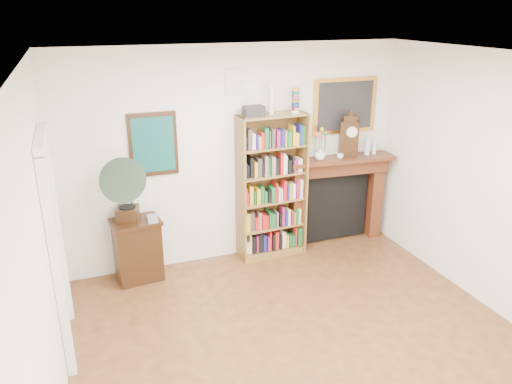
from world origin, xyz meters
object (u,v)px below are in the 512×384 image
at_px(gramophone, 126,186).
at_px(bottle_right, 374,147).
at_px(flower_vase, 320,154).
at_px(cd_stack, 153,219).
at_px(teacup, 340,156).
at_px(side_cabinet, 138,250).
at_px(fireplace, 336,191).
at_px(mantel_clock, 349,137).
at_px(bottle_left, 367,146).
at_px(bookshelf, 272,179).

distance_m(gramophone, bottle_right, 3.41).
xyz_separation_m(flower_vase, bottle_right, (0.84, -0.01, 0.02)).
xyz_separation_m(cd_stack, teacup, (2.57, 0.11, 0.48)).
relative_size(side_cabinet, fireplace, 0.51).
bearing_deg(gramophone, cd_stack, 9.90).
xyz_separation_m(side_cabinet, flower_vase, (2.49, 0.06, 0.96)).
relative_size(mantel_clock, bottle_left, 2.39).
relative_size(fireplace, gramophone, 1.80).
xyz_separation_m(side_cabinet, bottle_right, (3.33, 0.06, 0.98)).
bearing_deg(bookshelf, bottle_left, -3.93).
xyz_separation_m(gramophone, flower_vase, (2.56, 0.15, 0.09)).
distance_m(gramophone, teacup, 2.84).
xyz_separation_m(bookshelf, bottle_right, (1.53, 0.01, 0.29)).
xyz_separation_m(fireplace, teacup, (-0.04, -0.12, 0.55)).
relative_size(bookshelf, cd_stack, 18.63).
bearing_deg(mantel_clock, side_cabinet, -156.29).
bearing_deg(mantel_clock, gramophone, -154.60).
relative_size(fireplace, flower_vase, 9.46).
bearing_deg(gramophone, bottle_left, 16.59).
distance_m(side_cabinet, gramophone, 0.88).
bearing_deg(side_cabinet, bottle_left, -5.12).
bearing_deg(gramophone, flower_vase, 17.66).
height_order(cd_stack, teacup, teacup).
relative_size(teacup, bottle_right, 0.45).
height_order(bookshelf, bottle_left, bookshelf).
relative_size(gramophone, flower_vase, 5.25).
relative_size(mantel_clock, bottle_right, 2.87).
relative_size(mantel_clock, teacup, 6.39).
relative_size(bookshelf, side_cabinet, 2.83).
bearing_deg(cd_stack, flower_vase, 4.34).
bearing_deg(flower_vase, bottle_right, -0.51).
distance_m(bookshelf, cd_stack, 1.63).
distance_m(bookshelf, flower_vase, 0.74).
bearing_deg(gramophone, bookshelf, 18.50).
bearing_deg(fireplace, bottle_right, -2.69).
distance_m(bookshelf, bottle_right, 1.56).
xyz_separation_m(cd_stack, flower_vase, (2.30, 0.17, 0.53)).
relative_size(fireplace, teacup, 17.09).
bearing_deg(side_cabinet, bookshelf, -4.34).
xyz_separation_m(cd_stack, bottle_left, (3.02, 0.16, 0.57)).
distance_m(mantel_clock, bottle_left, 0.33).
bearing_deg(mantel_clock, bookshelf, -157.04).
xyz_separation_m(cd_stack, bottle_right, (3.14, 0.17, 0.55)).
height_order(bookshelf, flower_vase, bookshelf).
distance_m(bookshelf, bottle_left, 1.45).
distance_m(mantel_clock, teacup, 0.29).
bearing_deg(fireplace, side_cabinet, -173.30).
distance_m(bookshelf, mantel_clock, 1.21).
distance_m(fireplace, bottle_left, 0.76).
height_order(fireplace, bottle_left, bottle_left).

